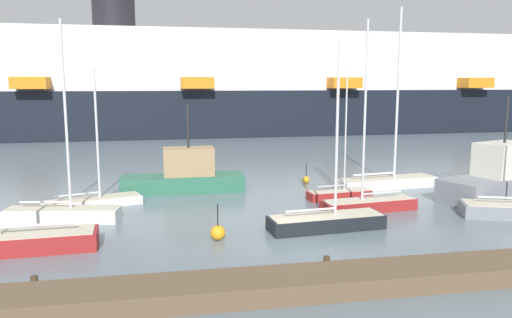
# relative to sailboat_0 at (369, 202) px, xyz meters

# --- Properties ---
(ground_plane) EXTENTS (600.00, 600.00, 0.00)m
(ground_plane) POSITION_rel_sailboat_0_xyz_m (-5.52, -4.87, -0.51)
(ground_plane) COLOR slate
(dock_pier) EXTENTS (25.61, 2.27, 0.84)m
(dock_pier) POSITION_rel_sailboat_0_xyz_m (-5.52, -10.06, -0.16)
(dock_pier) COLOR brown
(dock_pier) RESTS_ON ground_plane
(sailboat_0) EXTENTS (5.66, 2.04, 10.59)m
(sailboat_0) POSITION_rel_sailboat_0_xyz_m (0.00, 0.00, 0.00)
(sailboat_0) COLOR maroon
(sailboat_0) RESTS_ON ground_plane
(sailboat_2) EXTENTS (4.14, 1.51, 8.08)m
(sailboat_2) POSITION_rel_sailboat_0_xyz_m (-0.63, 3.06, -0.12)
(sailboat_2) COLOR maroon
(sailboat_2) RESTS_ON ground_plane
(sailboat_3) EXTENTS (6.02, 2.30, 10.38)m
(sailboat_3) POSITION_rel_sailboat_0_xyz_m (-16.72, 0.92, 0.02)
(sailboat_3) COLOR white
(sailboat_3) RESTS_ON ground_plane
(sailboat_4) EXTENTS (7.00, 2.13, 11.35)m
(sailboat_4) POSITION_rel_sailboat_0_xyz_m (-17.85, -3.75, 0.06)
(sailboat_4) COLOR maroon
(sailboat_4) RESTS_ON ground_plane
(sailboat_5) EXTENTS (5.79, 3.24, 8.00)m
(sailboat_5) POSITION_rel_sailboat_0_xyz_m (-15.60, 3.87, -0.13)
(sailboat_5) COLOR white
(sailboat_5) RESTS_ON ground_plane
(sailboat_6) EXTENTS (7.33, 2.64, 12.18)m
(sailboat_6) POSITION_rel_sailboat_0_xyz_m (3.79, 5.66, 0.07)
(sailboat_6) COLOR white
(sailboat_6) RESTS_ON ground_plane
(sailboat_7) EXTENTS (5.94, 2.16, 9.20)m
(sailboat_7) POSITION_rel_sailboat_0_xyz_m (-3.53, -3.01, -0.04)
(sailboat_7) COLOR black
(sailboat_7) RESTS_ON ground_plane
(fishing_boat_0) EXTENTS (8.76, 5.54, 6.41)m
(fishing_boat_0) POSITION_rel_sailboat_0_xyz_m (9.30, 1.42, 0.76)
(fishing_boat_0) COLOR gray
(fishing_boat_0) RESTS_ON ground_plane
(fishing_boat_1) EXTENTS (8.16, 2.40, 5.80)m
(fishing_boat_1) POSITION_rel_sailboat_0_xyz_m (-10.05, 7.04, 0.55)
(fishing_boat_1) COLOR #2D6B51
(fishing_boat_1) RESTS_ON ground_plane
(channel_buoy_0) EXTENTS (0.51, 0.51, 1.52)m
(channel_buoy_0) POSITION_rel_sailboat_0_xyz_m (-1.29, 8.19, -0.24)
(channel_buoy_0) COLOR orange
(channel_buoy_0) RESTS_ON ground_plane
(channel_buoy_1) EXTENTS (0.69, 0.69, 1.70)m
(channel_buoy_1) POSITION_rel_sailboat_0_xyz_m (-9.02, -3.69, -0.16)
(channel_buoy_1) COLOR orange
(channel_buoy_1) RESTS_ON ground_plane
(cruise_ship) EXTENTS (112.53, 19.05, 19.88)m
(cruise_ship) POSITION_rel_sailboat_0_xyz_m (2.47, 46.00, 5.86)
(cruise_ship) COLOR black
(cruise_ship) RESTS_ON ground_plane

